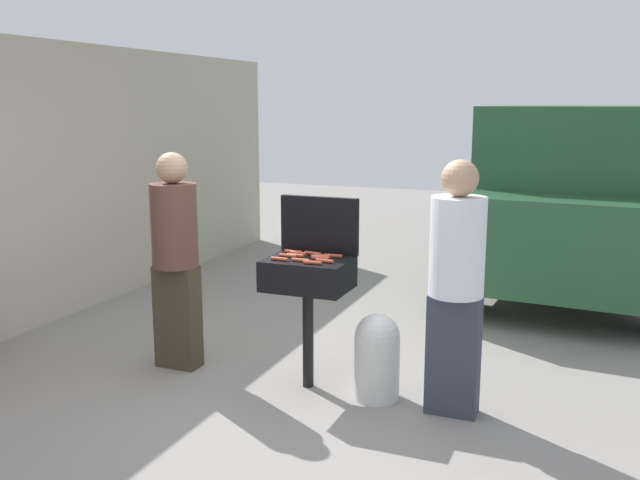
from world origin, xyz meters
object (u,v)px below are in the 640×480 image
object	(u,v)px
hot_dog_8	(312,263)
hot_dog_11	(301,260)
propane_tank	(377,355)
hot_dog_3	(295,255)
hot_dog_12	(313,253)
hot_dog_5	(279,259)
person_left	(175,253)
hot_dog_4	(320,257)
hot_dog_1	(322,256)
hot_dog_0	(333,256)
hot_dog_10	(288,256)
hot_dog_7	(298,253)
bbq_grill	(308,279)
parked_minivan	(580,196)
hot_dog_6	(325,261)
hot_dog_2	(293,252)
person_right	(456,279)
hot_dog_9	(320,258)

from	to	relation	value
hot_dog_8	hot_dog_11	bearing A→B (deg)	159.38
hot_dog_11	propane_tank	xyz separation A→B (m)	(0.54, 0.09, -0.65)
hot_dog_3	hot_dog_12	bearing A→B (deg)	50.39
hot_dog_5	person_left	xyz separation A→B (m)	(-0.94, 0.12, -0.06)
hot_dog_4	hot_dog_5	size ratio (longest dim) A/B	1.00
hot_dog_3	hot_dog_1	bearing A→B (deg)	16.10
hot_dog_0	hot_dog_5	distance (m)	0.40
hot_dog_10	hot_dog_5	bearing A→B (deg)	-95.67
hot_dog_3	hot_dog_10	world-z (taller)	same
propane_tank	hot_dog_12	bearing A→B (deg)	164.67
hot_dog_10	hot_dog_12	xyz separation A→B (m)	(0.14, 0.14, 0.00)
hot_dog_7	hot_dog_8	distance (m)	0.33
propane_tank	hot_dog_8	bearing A→B (deg)	-163.44
bbq_grill	parked_minivan	size ratio (longest dim) A/B	0.21
hot_dog_11	hot_dog_8	bearing A→B (deg)	-20.62
hot_dog_12	hot_dog_6	bearing A→B (deg)	-49.40
hot_dog_12	hot_dog_5	bearing A→B (deg)	-119.64
hot_dog_2	propane_tank	xyz separation A→B (m)	(0.71, -0.15, -0.65)
hot_dog_11	person_right	bearing A→B (deg)	2.98
bbq_grill	hot_dog_6	world-z (taller)	hot_dog_6
hot_dog_0	propane_tank	size ratio (longest dim) A/B	0.21
bbq_grill	hot_dog_0	bearing A→B (deg)	36.82
hot_dog_1	person_right	bearing A→B (deg)	-7.25
hot_dog_11	hot_dog_9	bearing A→B (deg)	44.66
hot_dog_8	hot_dog_10	world-z (taller)	same
hot_dog_5	person_right	distance (m)	1.24
bbq_grill	hot_dog_1	distance (m)	0.19
hot_dog_2	hot_dog_5	bearing A→B (deg)	-87.65
hot_dog_4	parked_minivan	size ratio (longest dim) A/B	0.03
hot_dog_4	hot_dog_7	distance (m)	0.20
hot_dog_9	propane_tank	bearing A→B (deg)	-2.31
hot_dog_10	propane_tank	bearing A→B (deg)	-0.97
hot_dog_1	hot_dog_11	bearing A→B (deg)	-116.41
hot_dog_9	person_right	xyz separation A→B (m)	(0.97, -0.05, -0.05)
bbq_grill	propane_tank	bearing A→B (deg)	-1.72
hot_dog_6	hot_dog_11	xyz separation A→B (m)	(-0.17, -0.04, 0.00)
hot_dog_9	person_left	xyz separation A→B (m)	(-1.20, -0.01, -0.06)
hot_dog_2	hot_dog_12	bearing A→B (deg)	-0.22
hot_dog_0	hot_dog_6	xyz separation A→B (m)	(0.00, -0.18, 0.00)
hot_dog_11	hot_dog_10	bearing A→B (deg)	144.65
hot_dog_4	hot_dog_12	xyz separation A→B (m)	(-0.09, 0.09, 0.00)
hot_dog_3	hot_dog_9	bearing A→B (deg)	-6.08
hot_dog_4	hot_dog_12	size ratio (longest dim) A/B	1.00
hot_dog_1	hot_dog_4	distance (m)	0.03
hot_dog_4	hot_dog_8	bearing A→B (deg)	-83.91
hot_dog_2	person_right	world-z (taller)	person_right
hot_dog_9	parked_minivan	bearing A→B (deg)	67.62
hot_dog_4	person_right	world-z (taller)	person_right
hot_dog_0	hot_dog_12	distance (m)	0.17
hot_dog_9	hot_dog_11	world-z (taller)	same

